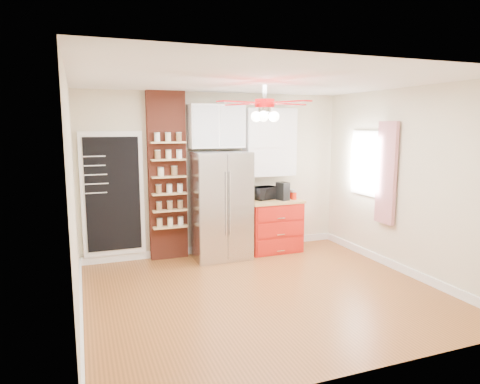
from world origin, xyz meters
name	(u,v)px	position (x,y,z in m)	size (l,w,h in m)	color
floor	(263,292)	(0.00, 0.00, 0.00)	(4.50, 4.50, 0.00)	brown
ceiling	(265,81)	(0.00, 0.00, 2.70)	(4.50, 4.50, 0.00)	white
wall_back	(216,174)	(0.00, 2.00, 1.35)	(4.50, 0.02, 2.70)	beige
wall_front	(361,224)	(0.00, -2.00, 1.35)	(4.50, 0.02, 2.70)	beige
wall_left	(73,201)	(-2.25, 0.00, 1.35)	(0.02, 4.00, 2.70)	beige
wall_right	(406,182)	(2.25, 0.00, 1.35)	(0.02, 4.00, 2.70)	beige
chalkboard	(113,194)	(-1.70, 1.96, 1.10)	(0.95, 0.05, 1.95)	white
brick_pillar	(167,176)	(-0.85, 1.92, 1.35)	(0.60, 0.16, 2.70)	maroon
fridge	(220,205)	(-0.05, 1.63, 0.88)	(0.90, 0.70, 1.75)	silver
upper_glass_cabinet	(216,126)	(-0.05, 1.82, 2.15)	(0.90, 0.35, 0.70)	white
red_cabinet	(273,225)	(0.92, 1.68, 0.45)	(0.94, 0.64, 0.90)	#B71A10
upper_shelf_unit	(270,142)	(0.92, 1.85, 1.88)	(0.90, 0.30, 1.15)	white
window	(367,163)	(2.23, 0.90, 1.55)	(0.04, 0.75, 1.05)	white
curtain	(386,173)	(2.18, 0.35, 1.45)	(0.06, 0.40, 1.55)	#AA1628
ceiling_fan	(265,104)	(0.00, 0.00, 2.42)	(1.40, 1.40, 0.44)	silver
toaster_oven	(265,193)	(0.80, 1.77, 1.01)	(0.40, 0.27, 0.22)	black
coffee_maker	(283,191)	(1.06, 1.59, 1.05)	(0.15, 0.21, 0.31)	black
canister_left	(294,196)	(1.26, 1.58, 0.96)	(0.10, 0.10, 0.13)	red
canister_right	(291,194)	(1.29, 1.73, 0.97)	(0.10, 0.10, 0.14)	#A80B09
pantry_jar_oats	(161,172)	(-0.97, 1.80, 1.44)	(0.10, 0.10, 0.13)	beige
pantry_jar_beans	(174,171)	(-0.76, 1.80, 1.44)	(0.10, 0.10, 0.14)	olive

